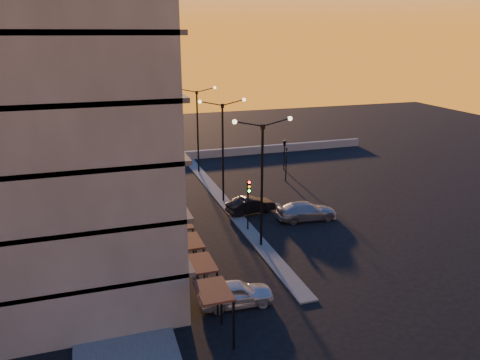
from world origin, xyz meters
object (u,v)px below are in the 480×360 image
(streetlamp_mid, at_px, (223,143))
(traffic_light_main, at_px, (249,197))
(car_wagon, at_px, (307,211))
(car_sedan, at_px, (251,205))
(car_hatchback, at_px, (236,293))

(streetlamp_mid, bearing_deg, traffic_light_main, -90.00)
(car_wagon, bearing_deg, car_sedan, 59.09)
(car_sedan, bearing_deg, streetlamp_mid, 13.77)
(streetlamp_mid, height_order, car_hatchback, streetlamp_mid)
(streetlamp_mid, bearing_deg, car_hatchback, -103.69)
(car_sedan, xyz_separation_m, car_wagon, (3.96, -2.85, 0.03))
(car_hatchback, relative_size, car_wagon, 0.85)
(traffic_light_main, distance_m, car_hatchback, 10.75)
(streetlamp_mid, bearing_deg, car_wagon, -49.00)
(traffic_light_main, height_order, car_hatchback, traffic_light_main)
(traffic_light_main, relative_size, car_sedan, 0.98)
(car_wagon, bearing_deg, car_hatchback, 142.66)
(traffic_light_main, distance_m, car_wagon, 5.93)
(car_sedan, bearing_deg, traffic_light_main, 148.08)
(traffic_light_main, xyz_separation_m, car_wagon, (5.46, 0.85, -2.15))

